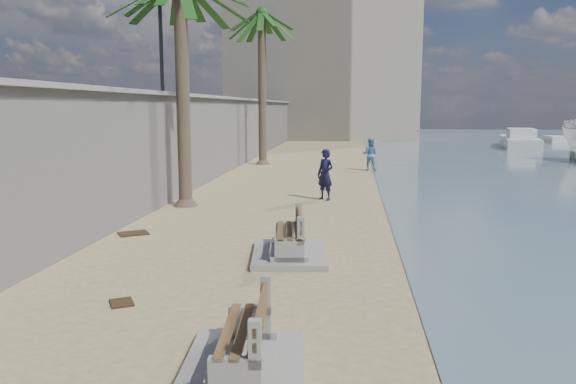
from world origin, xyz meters
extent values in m
cube|color=gray|center=(-5.20, 20.00, 1.75)|extent=(0.45, 70.00, 3.50)
cube|color=gray|center=(-5.20, 20.00, 3.55)|extent=(0.80, 70.00, 0.12)
cube|color=#B7AA93|center=(-2.00, 52.00, 7.00)|extent=(18.00, 12.00, 14.00)
cube|color=gray|center=(-0.30, 0.54, 0.06)|extent=(1.60, 2.21, 0.11)
cube|color=gray|center=(-0.34, 5.79, 0.06)|extent=(1.76, 2.37, 0.12)
cylinder|color=brown|center=(-4.30, 11.55, 3.45)|extent=(0.42, 0.42, 6.90)
cylinder|color=brown|center=(-3.91, 24.78, 4.03)|extent=(0.44, 0.44, 8.06)
cylinder|color=#2D2D33|center=(-5.10, 12.00, 6.11)|extent=(0.12, 0.12, 5.00)
imported|color=#131233|center=(0.07, 13.22, 0.99)|extent=(0.87, 0.82, 1.99)
imported|color=#537FAB|center=(1.85, 22.43, 0.88)|extent=(0.96, 0.81, 1.77)
cube|color=#382616|center=(-4.43, 7.50, 0.01)|extent=(0.89, 0.85, 0.03)
cube|color=#382616|center=(-2.71, 2.67, 0.01)|extent=(0.52, 0.55, 0.03)
camera|label=1|loc=(0.93, -5.62, 3.13)|focal=35.00mm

